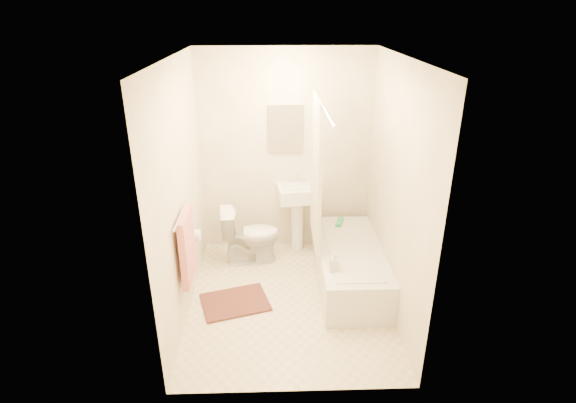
{
  "coord_description": "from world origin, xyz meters",
  "views": [
    {
      "loc": [
        -0.13,
        -3.84,
        2.79
      ],
      "look_at": [
        0.0,
        0.25,
        1.0
      ],
      "focal_mm": 28.0,
      "sensor_mm": 36.0,
      "label": 1
    }
  ],
  "objects_px": {
    "toilet": "(250,235)",
    "soap_bottle": "(334,261)",
    "bath_mat": "(235,302)",
    "sink": "(298,215)",
    "bathtub": "(349,265)"
  },
  "relations": [
    {
      "from": "toilet",
      "to": "soap_bottle",
      "type": "relative_size",
      "value": 3.42
    },
    {
      "from": "sink",
      "to": "bath_mat",
      "type": "distance_m",
      "value": 1.37
    },
    {
      "from": "toilet",
      "to": "sink",
      "type": "xyz_separation_m",
      "value": [
        0.56,
        0.26,
        0.13
      ]
    },
    {
      "from": "toilet",
      "to": "bath_mat",
      "type": "distance_m",
      "value": 0.91
    },
    {
      "from": "sink",
      "to": "bath_mat",
      "type": "xyz_separation_m",
      "value": [
        -0.69,
        -1.1,
        -0.45
      ]
    },
    {
      "from": "sink",
      "to": "bathtub",
      "type": "distance_m",
      "value": 0.95
    },
    {
      "from": "sink",
      "to": "soap_bottle",
      "type": "height_order",
      "value": "sink"
    },
    {
      "from": "sink",
      "to": "bathtub",
      "type": "bearing_deg",
      "value": -62.92
    },
    {
      "from": "sink",
      "to": "bath_mat",
      "type": "height_order",
      "value": "sink"
    },
    {
      "from": "soap_bottle",
      "to": "bathtub",
      "type": "bearing_deg",
      "value": 61.96
    },
    {
      "from": "soap_bottle",
      "to": "bath_mat",
      "type": "bearing_deg",
      "value": 174.68
    },
    {
      "from": "toilet",
      "to": "sink",
      "type": "relative_size",
      "value": 0.74
    },
    {
      "from": "bath_mat",
      "to": "soap_bottle",
      "type": "height_order",
      "value": "soap_bottle"
    },
    {
      "from": "bathtub",
      "to": "soap_bottle",
      "type": "relative_size",
      "value": 7.72
    },
    {
      "from": "sink",
      "to": "bath_mat",
      "type": "bearing_deg",
      "value": -129.6
    }
  ]
}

